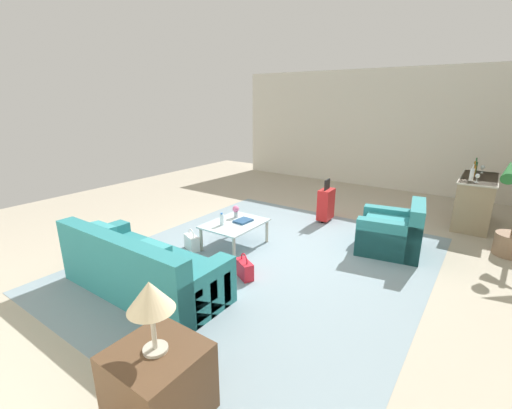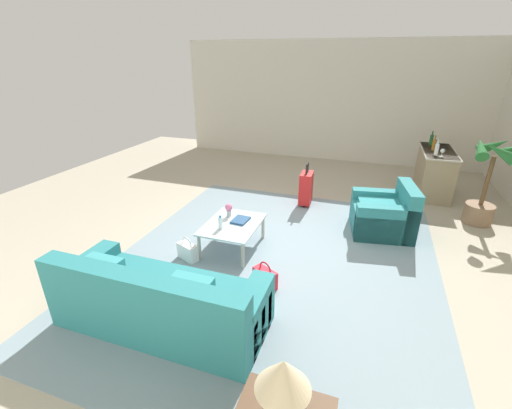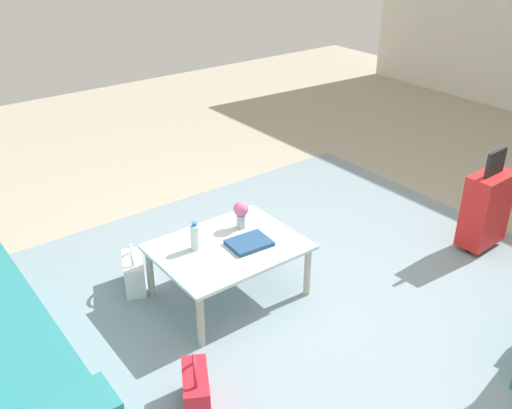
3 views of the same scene
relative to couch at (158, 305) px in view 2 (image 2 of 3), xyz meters
name	(u,v)px [view 2 (image 2 of 3)]	position (x,y,z in m)	size (l,w,h in m)	color
ground_plane	(272,241)	(-2.19, 0.60, -0.29)	(12.00, 12.00, 0.00)	#A89E89
wall_left	(327,102)	(-7.25, 0.60, 1.26)	(0.12, 8.00, 3.10)	beige
area_rug	(274,263)	(-1.59, 0.80, -0.29)	(5.20, 4.40, 0.01)	gray
couch	(158,305)	(0.00, 0.00, 0.00)	(0.91, 2.23, 0.83)	teal
armchair	(386,216)	(-3.10, 2.27, 0.00)	(1.05, 1.06, 0.82)	teal
coffee_table	(233,227)	(-1.79, 0.10, 0.07)	(0.99, 0.76, 0.41)	silver
water_bottle	(220,223)	(-1.59, 0.00, 0.21)	(0.06, 0.06, 0.20)	silver
coffee_table_book	(240,220)	(-1.91, 0.18, 0.14)	(0.28, 0.22, 0.03)	navy
flower_vase	(229,209)	(-2.01, -0.05, 0.24)	(0.11, 0.11, 0.21)	#B2B7BC
table_lamp	(283,377)	(1.01, 1.60, 0.73)	(0.33, 0.33, 0.56)	#ADA899
bar_console	(434,171)	(-5.29, 3.20, 0.18)	(1.47, 0.62, 0.92)	#937F60
wine_glass_leftmost	(437,140)	(-5.79, 3.21, 0.74)	(0.08, 0.08, 0.15)	silver
wine_glass_left_of_centre	(442,151)	(-4.79, 3.18, 0.74)	(0.08, 0.08, 0.15)	silver
wine_bottle_green	(431,140)	(-5.73, 3.08, 0.75)	(0.07, 0.07, 0.30)	#194C23
wine_bottle_amber	(434,144)	(-5.28, 3.08, 0.75)	(0.07, 0.07, 0.30)	brown
wine_bottle_clear	(437,149)	(-4.87, 3.08, 0.75)	(0.07, 0.07, 0.30)	silver
suitcase_red	(306,187)	(-3.79, 0.80, 0.06)	(0.41, 0.24, 0.85)	red
handbag_red	(265,278)	(-1.05, 0.84, -0.16)	(0.28, 0.35, 0.36)	red
handbag_white	(188,251)	(-1.29, -0.39, -0.16)	(0.25, 0.35, 0.36)	white
potted_palm	(487,183)	(-3.99, 3.80, 0.45)	(0.64, 0.64, 1.51)	#84664C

